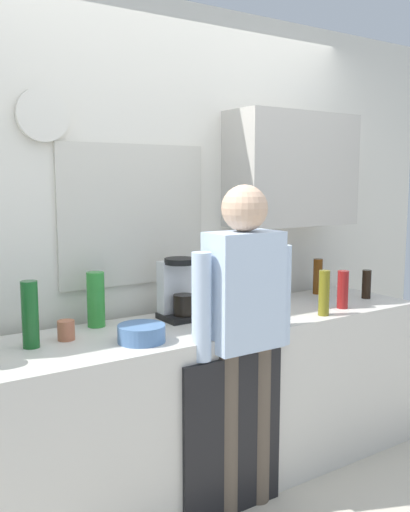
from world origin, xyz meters
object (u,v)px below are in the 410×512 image
object	(u,v)px
bottle_amber_beer	(318,276)
cup_blue_mug	(223,299)
bottle_clear_soda	(96,299)
bottle_dark_sauce	(366,284)
person_at_sink	(243,321)
coffee_maker	(178,292)
bottle_red_vinegar	(343,290)
cup_terracotta_mug	(66,330)
dish_soap	(324,289)
bottle_olive_oil	(324,293)
bottle_green_wine	(30,315)
mixing_bowl	(141,333)

from	to	relation	value
bottle_amber_beer	cup_blue_mug	distance (m)	0.75
bottle_clear_soda	bottle_dark_sauce	distance (m)	1.70
bottle_dark_sauce	person_at_sink	bearing A→B (deg)	-168.40
coffee_maker	bottle_red_vinegar	xyz separation A→B (m)	(0.92, -0.32, -0.04)
cup_terracotta_mug	dish_soap	world-z (taller)	dish_soap
bottle_amber_beer	cup_terracotta_mug	xyz separation A→B (m)	(-1.73, -0.12, -0.07)
bottle_red_vinegar	bottle_clear_soda	size ratio (longest dim) A/B	0.79
bottle_olive_oil	cup_blue_mug	xyz separation A→B (m)	(-0.36, 0.46, -0.08)
bottle_amber_beer	cup_blue_mug	bearing A→B (deg)	178.83
coffee_maker	cup_terracotta_mug	world-z (taller)	coffee_maker
bottle_amber_beer	cup_terracotta_mug	size ratio (longest dim) A/B	2.50
bottle_green_wine	bottle_clear_soda	xyz separation A→B (m)	(0.38, 0.18, -0.01)
coffee_maker	bottle_dark_sauce	xyz separation A→B (m)	(1.25, -0.21, -0.06)
bottle_olive_oil	person_at_sink	distance (m)	0.61
bottle_green_wine	bottle_clear_soda	bearing A→B (deg)	25.01
coffee_maker	bottle_red_vinegar	bearing A→B (deg)	-19.14
bottle_olive_oil	cup_blue_mug	bearing A→B (deg)	128.06
cup_terracotta_mug	bottle_amber_beer	bearing A→B (deg)	3.95
cup_blue_mug	dish_soap	distance (m)	0.65
bottle_dark_sauce	cup_terracotta_mug	xyz separation A→B (m)	(-1.89, 0.15, -0.04)
bottle_red_vinegar	person_at_sink	size ratio (longest dim) A/B	0.14
cup_terracotta_mug	mixing_bowl	bearing A→B (deg)	-38.45
bottle_green_wine	dish_soap	xyz separation A→B (m)	(1.77, -0.05, -0.07)
coffee_maker	bottle_clear_soda	bearing A→B (deg)	168.43
coffee_maker	mixing_bowl	bearing A→B (deg)	-142.13
coffee_maker	person_at_sink	size ratio (longest dim) A/B	0.21
bottle_clear_soda	dish_soap	size ratio (longest dim) A/B	1.56
cup_terracotta_mug	bottle_olive_oil	bearing A→B (deg)	-13.42
bottle_amber_beer	mixing_bowl	size ratio (longest dim) A/B	1.05
bottle_red_vinegar	dish_soap	world-z (taller)	bottle_red_vinegar
bottle_amber_beer	dish_soap	world-z (taller)	bottle_amber_beer
bottle_red_vinegar	bottle_dark_sauce	world-z (taller)	bottle_red_vinegar
coffee_maker	dish_soap	distance (m)	0.97
coffee_maker	bottle_amber_beer	size ratio (longest dim) A/B	1.43
cup_blue_mug	cup_terracotta_mug	distance (m)	1.00
cup_blue_mug	bottle_green_wine	bearing A→B (deg)	-171.94
cup_blue_mug	mixing_bowl	world-z (taller)	cup_blue_mug
cup_blue_mug	person_at_sink	distance (m)	0.58
mixing_bowl	bottle_amber_beer	bearing A→B (deg)	13.17
bottle_amber_beer	mixing_bowl	world-z (taller)	bottle_amber_beer
bottle_olive_oil	person_at_sink	xyz separation A→B (m)	(-0.60, -0.07, -0.06)
coffee_maker	bottle_dark_sauce	world-z (taller)	coffee_maker
coffee_maker	bottle_clear_soda	world-z (taller)	coffee_maker
bottle_amber_beer	bottle_dark_sauce	xyz separation A→B (m)	(0.15, -0.27, -0.03)
dish_soap	mixing_bowl	bearing A→B (deg)	-173.69
bottle_red_vinegar	bottle_clear_soda	distance (m)	1.41
coffee_maker	mixing_bowl	xyz separation A→B (m)	(-0.36, -0.28, -0.11)
bottle_red_vinegar	bottle_clear_soda	bearing A→B (deg)	163.21
coffee_maker	person_at_sink	bearing A→B (deg)	-77.58
bottle_green_wine	bottle_amber_beer	bearing A→B (deg)	4.46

